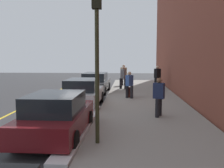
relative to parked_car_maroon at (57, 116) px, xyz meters
The scene contains 14 objects.
ground_plane 6.03m from the parked_car_maroon, ahead, with size 56.00×56.00×0.00m, color #333335.
sidewalk 6.85m from the parked_car_maroon, 28.74° to the right, with size 28.00×4.60×0.15m, color gray.
lane_stripe_centre 6.83m from the parked_car_maroon, 28.31° to the left, with size 28.00×0.14×0.01m, color gold.
snow_bank_curb 1.35m from the parked_car_maroon, 34.87° to the right, with size 7.11×0.56×0.22m, color white.
parked_car_maroon is the anchor object (origin of this frame).
parked_car_white 5.40m from the parked_car_maroon, ahead, with size 4.31×1.93×1.51m.
parked_car_charcoal 10.85m from the parked_car_maroon, ahead, with size 4.67×1.98×1.51m.
pedestrian_grey_coat 12.17m from the parked_car_maroon, ahead, with size 0.55×0.58×1.80m.
pedestrian_navy_coat 4.55m from the parked_car_maroon, 53.64° to the right, with size 0.52×0.52×1.66m.
pedestrian_tan_coat 15.07m from the parked_car_maroon, ahead, with size 0.56×0.57×1.82m.
pedestrian_blue_coat 7.91m from the parked_car_maroon, 17.98° to the right, with size 0.52×0.49×1.63m.
pedestrian_black_coat 13.53m from the parked_car_maroon, 20.47° to the right, with size 0.56×0.58×1.83m.
traffic_light_pole 2.98m from the parked_car_maroon, 119.50° to the right, with size 0.35×0.26×4.58m.
rolling_suitcase 8.31m from the parked_car_maroon, 16.73° to the right, with size 0.34×0.22×0.98m.
Camera 1 is at (-14.14, -2.36, 2.70)m, focal length 41.06 mm.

